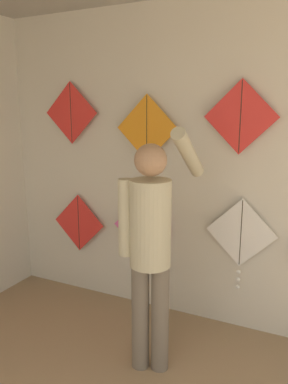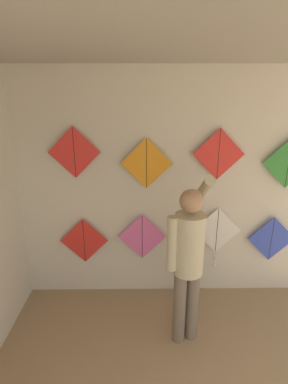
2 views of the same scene
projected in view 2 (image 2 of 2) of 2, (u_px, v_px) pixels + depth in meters
back_panel at (179, 189)px, 3.61m from camera, size 4.64×0.06×2.80m
ceiling_slab at (261, 10)px, 1.15m from camera, size 4.64×4.98×0.04m
shopkeeper at (188, 254)px, 2.92m from camera, size 0.44×0.67×1.79m
kite_0 at (84, 241)px, 3.72m from camera, size 0.59×0.01×0.59m
kite_1 at (142, 237)px, 3.71m from camera, size 0.59×0.01×0.59m
kite_2 at (217, 233)px, 3.70m from camera, size 0.59×0.04×0.80m
kite_3 at (271, 239)px, 3.74m from camera, size 0.59×0.01×0.59m
kite_4 at (74, 152)px, 3.36m from camera, size 0.59×0.01×0.59m
kite_5 at (147, 163)px, 3.41m from camera, size 0.59×0.01×0.59m
kite_6 at (219, 154)px, 3.39m from camera, size 0.59×0.01×0.59m
kite_7 at (288, 163)px, 3.43m from camera, size 0.59×0.01×0.59m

